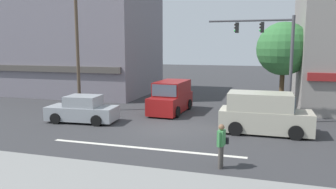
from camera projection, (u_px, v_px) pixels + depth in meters
ground_plane at (166, 129)px, 17.82m from camera, size 120.00×120.00×0.00m
lane_marking_stripe at (143, 148)px, 14.50m from camera, size 9.00×0.24×0.01m
building_left_block at (81, 43)px, 31.44m from camera, size 13.43×9.84×9.47m
street_tree at (284, 49)px, 22.42m from camera, size 3.66×3.66×6.13m
utility_pole_near_left at (77, 49)px, 22.11m from camera, size 1.40×0.22×8.32m
traffic_light_mast at (274, 51)px, 18.95m from camera, size 4.89×0.25×6.20m
van_crossing_rightbound at (171, 97)px, 22.30m from camera, size 2.19×4.68×2.11m
sedan_crossing_leftbound at (83, 110)px, 19.43m from camera, size 4.22×2.13×1.58m
van_crossing_center at (264, 114)px, 16.88m from camera, size 4.60×2.05×2.11m
pedestrian_foreground_with_bag at (221, 143)px, 12.02m from camera, size 0.39×0.67×1.67m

